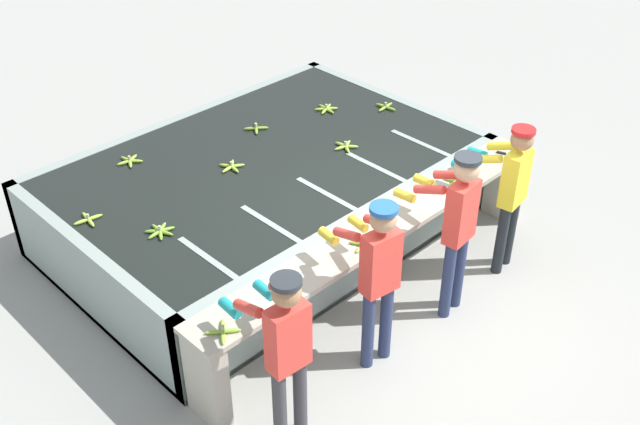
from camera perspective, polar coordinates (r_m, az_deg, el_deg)
ground_plane at (r=7.35m, az=5.83°, el=-7.35°), size 80.00×80.00×0.00m
wash_tank at (r=8.15m, az=-4.18°, el=1.31°), size 4.37×2.93×0.90m
work_ledge at (r=7.06m, az=4.74°, el=-2.65°), size 4.37×0.45×0.90m
worker_0 at (r=5.56m, az=-2.66°, el=-10.05°), size 0.44×0.73×1.62m
worker_1 at (r=6.20m, az=4.41°, el=-4.38°), size 0.47×0.74×1.65m
worker_2 at (r=6.80m, az=10.40°, el=-0.55°), size 0.45×0.74×1.70m
worker_3 at (r=7.52m, az=14.32°, el=1.97°), size 0.46×0.73×1.62m
banana_bunch_floating_0 at (r=8.10m, az=1.96°, el=5.07°), size 0.28×0.27×0.08m
banana_bunch_floating_1 at (r=8.90m, az=0.48°, el=7.91°), size 0.27×0.28×0.08m
banana_bunch_floating_2 at (r=8.98m, az=5.02°, el=8.02°), size 0.28×0.28×0.08m
banana_bunch_floating_3 at (r=8.50m, az=-4.89°, el=6.43°), size 0.24×0.24×0.08m
banana_bunch_floating_4 at (r=8.08m, az=-14.29°, el=3.84°), size 0.27×0.27×0.08m
banana_bunch_floating_5 at (r=6.92m, az=-12.09°, el=-1.40°), size 0.28×0.28×0.08m
banana_bunch_floating_6 at (r=7.25m, az=-17.24°, el=-0.50°), size 0.28×0.28×0.08m
banana_bunch_floating_7 at (r=7.78m, az=-6.76°, el=3.50°), size 0.27×0.27×0.08m
banana_bunch_ledge_0 at (r=7.60m, az=10.37°, el=2.38°), size 0.27×0.28×0.08m
banana_bunch_ledge_1 at (r=6.62m, az=3.38°, el=-2.42°), size 0.28×0.27×0.08m
banana_bunch_ledge_2 at (r=5.80m, az=-7.41°, el=-8.97°), size 0.24×0.24×0.08m
knife_0 at (r=8.20m, az=14.13°, el=4.32°), size 0.15×0.34×0.02m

